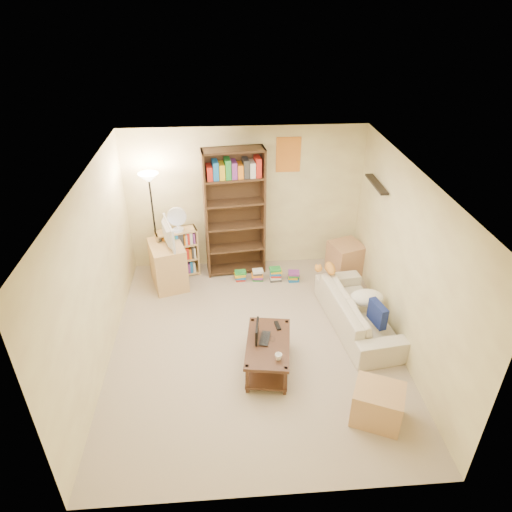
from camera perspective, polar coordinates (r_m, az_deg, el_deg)
name	(u,v)px	position (r m, az deg, el deg)	size (l,w,h in m)	color
room	(255,244)	(5.67, -0.18, 1.46)	(4.50, 4.54, 2.52)	tan
sofa	(358,311)	(6.92, 12.63, -6.75)	(0.96, 1.92, 0.54)	beige
navy_pillow	(378,314)	(6.53, 14.95, -6.98)	(0.35, 0.11, 0.32)	navy
cream_blanket	(367,298)	(6.89, 13.69, -5.10)	(0.50, 0.35, 0.21)	white
tabby_cat	(328,268)	(7.17, 9.01, -1.52)	(0.43, 0.19, 0.15)	orange
coffee_table	(268,351)	(6.07, 1.50, -11.82)	(0.69, 1.07, 0.44)	#47241B
laptop	(268,339)	(6.00, 1.52, -10.32)	(0.25, 0.32, 0.02)	black
laptop_screen	(257,331)	(5.93, 0.13, -9.38)	(0.01, 0.33, 0.22)	white
mug	(278,357)	(5.72, 2.83, -12.47)	(0.12, 0.12, 0.08)	white
tv_remote	(277,326)	(6.21, 2.70, -8.68)	(0.06, 0.18, 0.02)	black
tv_stand	(168,265)	(7.74, -10.92, -1.10)	(0.51, 0.72, 0.77)	tan
television	(165,234)	(7.45, -11.36, 2.74)	(0.29, 0.70, 0.41)	black
tall_bookshelf	(235,211)	(7.62, -2.68, 5.69)	(1.03, 0.45, 2.22)	#482C1C
short_bookshelf	(178,253)	(7.94, -9.73, 0.38)	(0.73, 0.45, 0.88)	tan
desk_fan	(177,219)	(7.59, -9.83, 4.60)	(0.31, 0.18, 0.44)	silver
floor_lamp	(151,197)	(7.46, -13.00, 7.26)	(0.32, 0.32, 1.90)	black
side_table	(345,259)	(8.10, 11.11, -0.33)	(0.51, 0.51, 0.58)	tan
end_cabinet	(378,404)	(5.71, 14.95, -17.47)	(0.56, 0.46, 0.46)	tan
book_stacks	(268,275)	(7.85, 1.47, -2.41)	(1.11, 0.25, 0.24)	red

